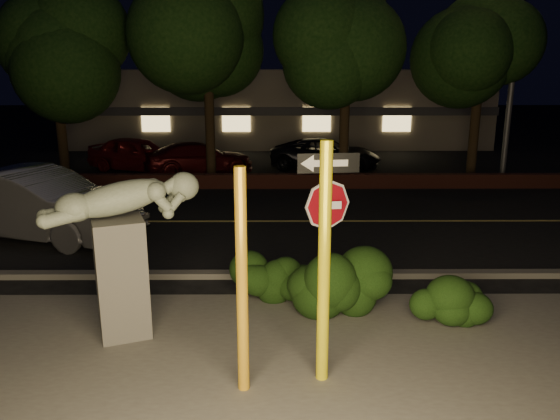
% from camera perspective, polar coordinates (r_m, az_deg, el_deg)
% --- Properties ---
extents(ground, '(90.00, 90.00, 0.00)m').
position_cam_1_polar(ground, '(17.87, -0.36, 1.41)').
color(ground, black).
rests_on(ground, ground).
extents(patio, '(14.00, 6.00, 0.02)m').
position_cam_1_polar(patio, '(7.58, -0.34, -17.93)').
color(patio, '#4C4944').
rests_on(patio, ground).
extents(road, '(80.00, 8.00, 0.01)m').
position_cam_1_polar(road, '(14.96, -0.36, -1.21)').
color(road, black).
rests_on(road, ground).
extents(lane_marking, '(80.00, 0.12, 0.00)m').
position_cam_1_polar(lane_marking, '(14.96, -0.36, -1.16)').
color(lane_marking, tan).
rests_on(lane_marking, road).
extents(curb, '(80.00, 0.25, 0.12)m').
position_cam_1_polar(curb, '(11.05, -0.35, -6.75)').
color(curb, '#4C4944').
rests_on(curb, ground).
extents(brick_wall, '(40.00, 0.35, 0.50)m').
position_cam_1_polar(brick_wall, '(19.08, -0.36, 3.03)').
color(brick_wall, '#4C1F18').
rests_on(brick_wall, ground).
extents(parking_lot, '(40.00, 12.00, 0.01)m').
position_cam_1_polar(parking_lot, '(24.73, -0.36, 5.14)').
color(parking_lot, black).
rests_on(parking_lot, ground).
extents(building, '(22.00, 10.20, 4.00)m').
position_cam_1_polar(building, '(32.44, -0.37, 10.96)').
color(building, '#6F6659').
rests_on(building, ground).
extents(tree_far_a, '(4.60, 4.60, 7.43)m').
position_cam_1_polar(tree_far_a, '(21.94, -22.78, 16.83)').
color(tree_far_a, black).
rests_on(tree_far_a, ground).
extents(tree_far_b, '(5.20, 5.20, 8.41)m').
position_cam_1_polar(tree_far_b, '(20.83, -7.73, 19.93)').
color(tree_far_b, black).
rests_on(tree_far_b, ground).
extents(tree_far_c, '(4.80, 4.80, 7.84)m').
position_cam_1_polar(tree_far_c, '(20.40, 7.05, 18.96)').
color(tree_far_c, black).
rests_on(tree_far_c, ground).
extents(tree_far_d, '(4.40, 4.40, 7.42)m').
position_cam_1_polar(tree_far_d, '(22.05, 20.48, 17.22)').
color(tree_far_d, black).
rests_on(tree_far_d, ground).
extents(yellow_pole_left, '(0.15, 0.15, 2.97)m').
position_cam_1_polar(yellow_pole_left, '(6.87, -3.99, -7.71)').
color(yellow_pole_left, gold).
rests_on(yellow_pole_left, ground).
extents(yellow_pole_right, '(0.16, 0.16, 3.25)m').
position_cam_1_polar(yellow_pole_right, '(7.06, 4.62, -5.89)').
color(yellow_pole_right, yellow).
rests_on(yellow_pole_right, ground).
extents(signpost, '(0.96, 0.14, 2.84)m').
position_cam_1_polar(signpost, '(8.51, 5.00, 0.47)').
color(signpost, black).
rests_on(signpost, ground).
extents(sculpture, '(2.33, 1.39, 2.54)m').
position_cam_1_polar(sculpture, '(8.63, -16.22, -2.98)').
color(sculpture, '#4C4944').
rests_on(sculpture, ground).
extents(hedge_center, '(1.84, 1.19, 0.89)m').
position_cam_1_polar(hedge_center, '(9.97, -0.44, -6.82)').
color(hedge_center, black).
rests_on(hedge_center, ground).
extents(hedge_right, '(2.10, 1.46, 1.24)m').
position_cam_1_polar(hedge_right, '(9.36, 6.81, -7.23)').
color(hedge_right, black).
rests_on(hedge_right, ground).
extents(hedge_far_right, '(1.47, 1.07, 0.93)m').
position_cam_1_polar(hedge_far_right, '(9.40, 17.64, -8.78)').
color(hedge_far_right, black).
rests_on(hedge_far_right, ground).
extents(streetlight, '(1.58, 0.46, 10.49)m').
position_cam_1_polar(streetlight, '(22.12, 23.19, 19.12)').
color(streetlight, '#515157').
rests_on(streetlight, ground).
extents(silver_sedan, '(5.53, 3.33, 1.72)m').
position_cam_1_polar(silver_sedan, '(14.63, -24.15, 0.58)').
color(silver_sedan, '#ACACB1').
rests_on(silver_sedan, ground).
extents(parked_car_red, '(4.44, 3.18, 1.40)m').
position_cam_1_polar(parked_car_red, '(22.95, -14.72, 5.68)').
color(parked_car_red, maroon).
rests_on(parked_car_red, ground).
extents(parked_car_darkred, '(4.63, 3.12, 1.24)m').
position_cam_1_polar(parked_car_darkred, '(21.90, -8.48, 5.37)').
color(parked_car_darkred, '#440B0D').
rests_on(parked_car_darkred, ground).
extents(parked_car_dark, '(4.82, 2.88, 1.25)m').
position_cam_1_polar(parked_car_dark, '(22.77, 4.77, 5.85)').
color(parked_car_dark, black).
rests_on(parked_car_dark, ground).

